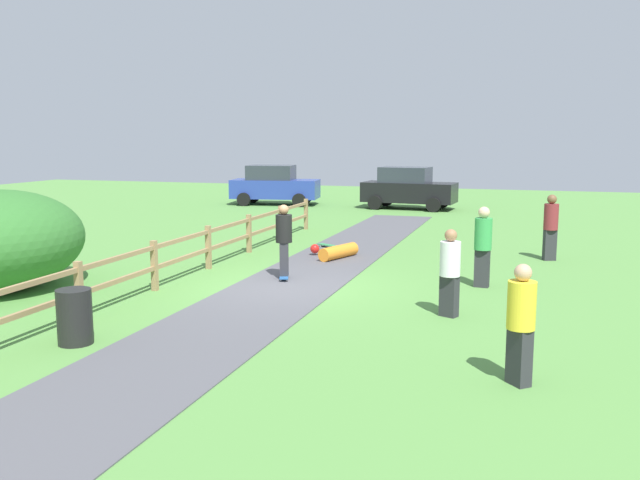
# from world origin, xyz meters

# --- Properties ---
(ground_plane) EXTENTS (60.00, 60.00, 0.00)m
(ground_plane) POSITION_xyz_m (0.00, 0.00, 0.00)
(ground_plane) COLOR #568E42
(asphalt_path) EXTENTS (2.40, 28.00, 0.02)m
(asphalt_path) POSITION_xyz_m (0.00, 0.00, 0.01)
(asphalt_path) COLOR #515156
(asphalt_path) RESTS_ON ground_plane
(wooden_fence) EXTENTS (0.12, 18.12, 1.10)m
(wooden_fence) POSITION_xyz_m (-2.60, 0.00, 0.67)
(wooden_fence) COLOR #997A51
(wooden_fence) RESTS_ON ground_plane
(trash_bin) EXTENTS (0.56, 0.56, 0.90)m
(trash_bin) POSITION_xyz_m (-1.80, -5.05, 0.45)
(trash_bin) COLOR black
(trash_bin) RESTS_ON ground_plane
(skater_riding) EXTENTS (0.48, 0.82, 1.74)m
(skater_riding) POSITION_xyz_m (-0.32, 0.64, 0.99)
(skater_riding) COLOR #265999
(skater_riding) RESTS_ON asphalt_path
(skater_fallen) EXTENTS (1.31, 1.44, 0.36)m
(skater_fallen) POSITION_xyz_m (0.09, 3.64, 0.20)
(skater_fallen) COLOR orange
(skater_fallen) RESTS_ON asphalt_path
(skateboard_loose) EXTENTS (0.80, 0.56, 0.08)m
(skateboard_loose) POSITION_xyz_m (-0.61, 5.25, 0.09)
(skateboard_loose) COLOR #338C4C
(skateboard_loose) RESTS_ON asphalt_path
(bystander_yellow) EXTENTS (0.54, 0.54, 1.66)m
(bystander_yellow) POSITION_xyz_m (5.09, -4.81, 0.91)
(bystander_yellow) COLOR #2D2D33
(bystander_yellow) RESTS_ON ground_plane
(bystander_green) EXTENTS (0.41, 0.41, 1.80)m
(bystander_green) POSITION_xyz_m (4.15, 1.21, 1.00)
(bystander_green) COLOR #2D2D33
(bystander_green) RESTS_ON ground_plane
(bystander_maroon) EXTENTS (0.49, 0.49, 1.78)m
(bystander_maroon) POSITION_xyz_m (5.65, 5.13, 0.99)
(bystander_maroon) COLOR #2D2D33
(bystander_maroon) RESTS_ON ground_plane
(bystander_white) EXTENTS (0.50, 0.50, 1.64)m
(bystander_white) POSITION_xyz_m (3.76, -1.53, 0.90)
(bystander_white) COLOR #2D2D33
(bystander_white) RESTS_ON ground_plane
(parked_car_black) EXTENTS (4.33, 2.28, 1.92)m
(parked_car_black) POSITION_xyz_m (-0.34, 16.99, 0.96)
(parked_car_black) COLOR black
(parked_car_black) RESTS_ON ground_plane
(parked_car_blue) EXTENTS (4.40, 2.45, 1.92)m
(parked_car_blue) POSITION_xyz_m (-6.93, 16.98, 0.96)
(parked_car_blue) COLOR #283D99
(parked_car_blue) RESTS_ON ground_plane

